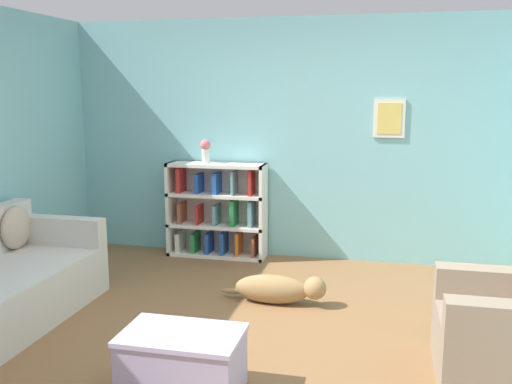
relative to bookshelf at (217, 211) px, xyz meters
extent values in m
plane|color=brown|center=(0.83, -2.05, -0.51)|extent=(14.00, 14.00, 0.00)
cube|color=#7AB7BC|center=(0.83, 0.20, 0.79)|extent=(5.60, 0.10, 2.60)
cube|color=silver|center=(1.83, 0.14, 1.04)|extent=(0.32, 0.02, 0.40)
cube|color=#DBBC56|center=(1.83, 0.13, 1.04)|extent=(0.24, 0.01, 0.32)
cube|color=beige|center=(-1.13, -1.37, 0.05)|extent=(0.93, 0.16, 0.26)
ellipsoid|color=tan|center=(-1.40, -1.59, 0.12)|extent=(0.14, 0.39, 0.39)
cube|color=silver|center=(-0.53, -0.02, 0.02)|extent=(0.04, 0.31, 1.05)
cube|color=silver|center=(0.53, -0.02, 0.02)|extent=(0.04, 0.31, 1.05)
cube|color=silver|center=(0.00, 0.12, 0.02)|extent=(1.10, 0.02, 1.05)
cube|color=silver|center=(0.00, -0.02, -0.49)|extent=(1.10, 0.31, 0.04)
cube|color=silver|center=(0.00, -0.02, -0.16)|extent=(1.10, 0.31, 0.04)
cube|color=silver|center=(0.00, -0.02, 0.19)|extent=(1.10, 0.31, 0.04)
cube|color=silver|center=(0.00, -0.02, 0.52)|extent=(1.10, 0.31, 0.04)
cube|color=silver|center=(-0.43, -0.03, -0.38)|extent=(0.04, 0.23, 0.22)
cube|color=brown|center=(-0.40, -0.03, -0.03)|extent=(0.03, 0.23, 0.23)
cube|color=#B22823|center=(-0.40, -0.03, 0.34)|extent=(0.04, 0.23, 0.27)
cube|color=#287A3D|center=(-0.25, -0.03, -0.37)|extent=(0.05, 0.23, 0.24)
cube|color=#B22823|center=(-0.20, -0.03, -0.04)|extent=(0.03, 0.23, 0.21)
cube|color=#234C9E|center=(-0.20, -0.03, 0.31)|extent=(0.04, 0.23, 0.21)
cube|color=#234C9E|center=(-0.09, -0.03, -0.36)|extent=(0.04, 0.23, 0.25)
cube|color=#60939E|center=(0.00, -0.03, -0.03)|extent=(0.04, 0.23, 0.22)
cube|color=#234C9E|center=(0.01, -0.03, 0.32)|extent=(0.05, 0.23, 0.23)
cube|color=#234C9E|center=(0.09, -0.03, -0.36)|extent=(0.04, 0.23, 0.27)
cube|color=#287A3D|center=(0.20, -0.03, 0.00)|extent=(0.05, 0.23, 0.28)
cube|color=#60939E|center=(0.21, -0.03, 0.33)|extent=(0.03, 0.23, 0.25)
cube|color=orange|center=(0.26, -0.03, -0.35)|extent=(0.03, 0.23, 0.27)
cube|color=#60939E|center=(0.40, -0.03, 0.00)|extent=(0.04, 0.23, 0.28)
cube|color=#B22823|center=(0.40, -0.03, 0.35)|extent=(0.03, 0.23, 0.28)
cube|color=brown|center=(0.44, -0.03, -0.37)|extent=(0.03, 0.23, 0.23)
cube|color=gray|center=(2.64, -2.29, -0.29)|extent=(0.92, 0.85, 0.43)
cube|color=gray|center=(2.64, -1.96, 0.03)|extent=(0.92, 0.18, 0.22)
cube|color=#ADA3CC|center=(0.65, -2.89, -0.31)|extent=(0.71, 0.45, 0.40)
cube|color=#BBB0DC|center=(0.65, -2.89, -0.13)|extent=(0.73, 0.47, 0.03)
ellipsoid|color=#9E7A4C|center=(0.89, -1.29, -0.38)|extent=(0.66, 0.23, 0.25)
sphere|color=#9E7A4C|center=(1.26, -1.29, -0.34)|extent=(0.20, 0.20, 0.20)
ellipsoid|color=#9E7A4C|center=(0.51, -1.25, -0.44)|extent=(0.20, 0.05, 0.05)
cylinder|color=silver|center=(-0.12, -0.02, 0.62)|extent=(0.09, 0.09, 0.16)
sphere|color=#E06B70|center=(-0.12, -0.02, 0.74)|extent=(0.11, 0.11, 0.11)
camera|label=1|loc=(1.83, -5.95, 1.34)|focal=40.00mm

